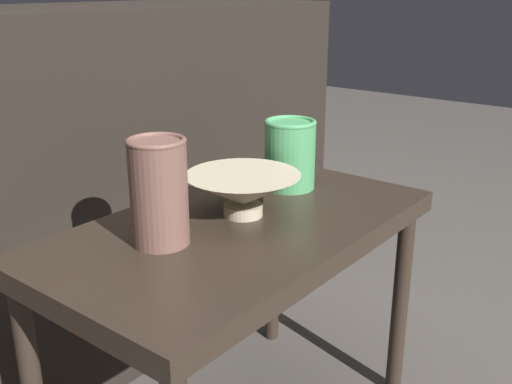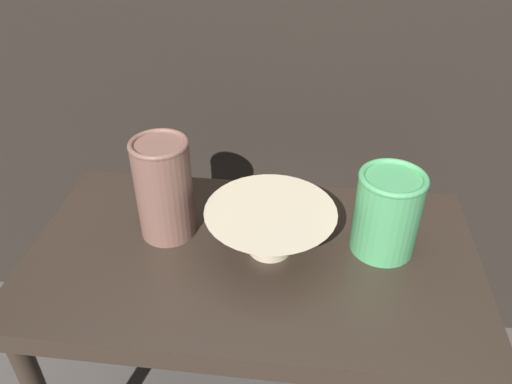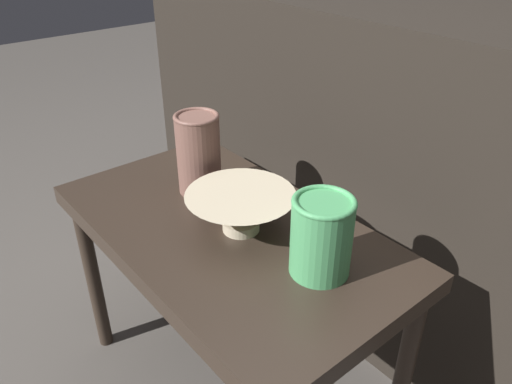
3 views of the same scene
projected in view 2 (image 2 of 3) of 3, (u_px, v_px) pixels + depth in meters
table at (252, 277)px, 0.88m from camera, size 0.76×0.43×0.49m
couch_backdrop at (279, 128)px, 1.35m from camera, size 1.63×0.50×0.86m
bowl at (270, 226)px, 0.83m from camera, size 0.22×0.22×0.08m
vase_textured_left at (164, 188)px, 0.84m from camera, size 0.10×0.10×0.18m
vase_colorful_right at (387, 211)px, 0.81m from camera, size 0.11×0.11×0.15m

